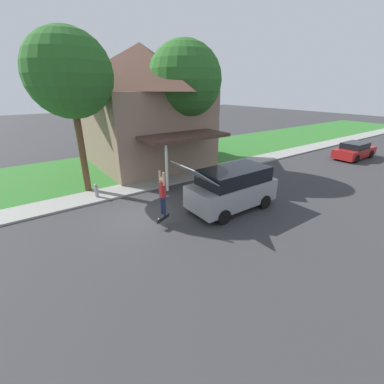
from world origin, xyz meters
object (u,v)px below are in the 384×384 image
(lawn_tree_near, at_px, (70,75))
(skateboard, at_px, (163,219))
(fire_hydrant, at_px, (96,191))
(lawn_tree_far, at_px, (185,80))
(car_down_street, at_px, (354,151))
(skateboarder, at_px, (163,193))
(suv_parked, at_px, (232,188))

(lawn_tree_near, bearing_deg, skateboard, 14.07)
(skateboard, distance_m, fire_hydrant, 5.00)
(lawn_tree_near, height_order, lawn_tree_far, lawn_tree_far)
(lawn_tree_near, relative_size, car_down_street, 1.91)
(lawn_tree_near, distance_m, fire_hydrant, 5.91)
(lawn_tree_near, relative_size, fire_hydrant, 11.17)
(skateboarder, relative_size, skateboard, 2.64)
(lawn_tree_near, height_order, skateboard, lawn_tree_near)
(suv_parked, xyz_separation_m, fire_hydrant, (-5.17, -5.11, -0.65))
(skateboarder, bearing_deg, skateboard, -80.50)
(skateboarder, height_order, skateboard, skateboarder)
(lawn_tree_far, xyz_separation_m, skateboarder, (6.47, -5.55, -4.50))
(lawn_tree_far, xyz_separation_m, fire_hydrant, (1.69, -7.01, -5.62))
(suv_parked, distance_m, skateboard, 3.77)
(lawn_tree_far, relative_size, skateboard, 11.63)
(lawn_tree_near, bearing_deg, car_down_street, 75.31)
(suv_parked, bearing_deg, lawn_tree_near, -141.26)
(skateboard, bearing_deg, suv_parked, 84.03)
(car_down_street, relative_size, skateboarder, 2.27)
(suv_parked, bearing_deg, car_down_street, 94.11)
(lawn_tree_near, relative_size, suv_parked, 1.61)
(suv_parked, bearing_deg, skateboarder, -96.12)
(skateboarder, height_order, fire_hydrant, skateboarder)
(suv_parked, xyz_separation_m, skateboarder, (-0.39, -3.65, 0.47))
(skateboarder, distance_m, skateboard, 1.19)
(suv_parked, relative_size, car_down_street, 1.18)
(lawn_tree_far, distance_m, car_down_street, 15.62)
(lawn_tree_far, distance_m, suv_parked, 8.68)
(car_down_street, xyz_separation_m, skateboarder, (0.71, -19.02, 0.93))
(lawn_tree_far, relative_size, car_down_street, 1.95)
(lawn_tree_far, distance_m, skateboard, 10.27)
(lawn_tree_near, xyz_separation_m, lawn_tree_far, (-0.36, 7.12, -0.14))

